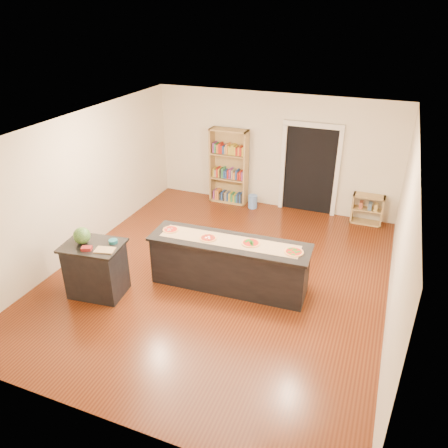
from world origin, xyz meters
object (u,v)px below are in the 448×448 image
at_px(bookshelf, 229,167).
at_px(low_shelf, 367,209).
at_px(watermelon, 82,236).
at_px(side_counter, 96,269).
at_px(waste_bin, 253,202).
at_px(kitchen_island, 229,264).

bearing_deg(bookshelf, low_shelf, 0.30).
bearing_deg(watermelon, side_counter, 6.33).
bearing_deg(bookshelf, side_counter, -98.72).
distance_m(low_shelf, waste_bin, 2.74).
bearing_deg(side_counter, watermelon, 179.57).
xyz_separation_m(side_counter, bookshelf, (0.70, 4.58, 0.45)).
distance_m(side_counter, low_shelf, 6.19).
xyz_separation_m(side_counter, watermelon, (-0.17, -0.02, 0.63)).
relative_size(side_counter, watermelon, 3.46).
height_order(side_counter, waste_bin, side_counter).
xyz_separation_m(waste_bin, watermelon, (-1.58, -4.46, 0.97)).
distance_m(bookshelf, watermelon, 4.69).
height_order(kitchen_island, low_shelf, kitchen_island).
distance_m(side_counter, watermelon, 0.66).
distance_m(kitchen_island, side_counter, 2.32).
bearing_deg(waste_bin, watermelon, -109.50).
relative_size(low_shelf, watermelon, 2.43).
bearing_deg(waste_bin, bookshelf, 168.39).
height_order(side_counter, watermelon, watermelon).
distance_m(kitchen_island, low_shelf, 4.12).
bearing_deg(watermelon, kitchen_island, 25.32).
relative_size(low_shelf, waste_bin, 2.11).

